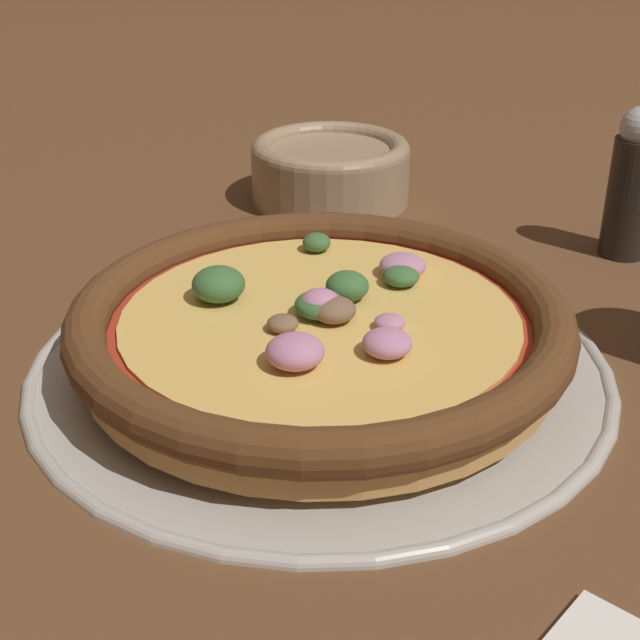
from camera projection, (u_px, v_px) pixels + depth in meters
name	position (u px, v px, depth m)	size (l,w,h in m)	color
ground_plane	(320.00, 366.00, 0.49)	(3.00, 3.00, 0.00)	brown
pizza_tray	(320.00, 361.00, 0.49)	(0.32, 0.32, 0.01)	#B7B2A8
pizza	(320.00, 324.00, 0.48)	(0.27, 0.27, 0.04)	tan
bowl_near	(330.00, 168.00, 0.72)	(0.13, 0.13, 0.05)	#9E8466
pepper_shaker	(633.00, 183.00, 0.61)	(0.03, 0.03, 0.11)	black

